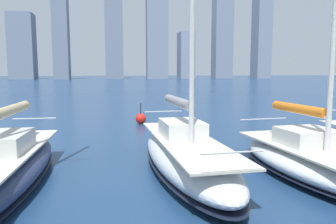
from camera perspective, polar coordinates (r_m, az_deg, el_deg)
city_skyline at (r=165.83m, az=-6.50°, el=13.20°), size 163.52×22.35×53.84m
sailboat_orange at (r=11.97m, az=24.05°, el=-7.32°), size 3.28×7.43×12.27m
sailboat_grey at (r=11.26m, az=3.05°, el=-7.14°), size 2.48×8.58×11.41m
channel_buoy at (r=21.91m, az=-4.76°, el=-1.14°), size 0.70×0.70×1.40m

